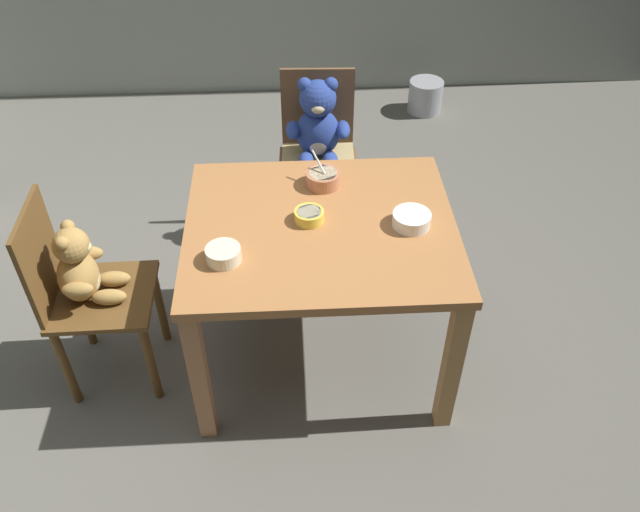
{
  "coord_description": "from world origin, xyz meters",
  "views": [
    {
      "loc": [
        -0.11,
        -1.93,
        2.28
      ],
      "look_at": [
        0.0,
        0.05,
        0.52
      ],
      "focal_mm": 36.69,
      "sensor_mm": 36.0,
      "label": 1
    }
  ],
  "objects_px": {
    "teddy_chair_near_left": "(84,280)",
    "porridge_bowl_white_near_right": "(412,219)",
    "teddy_chair_far_center": "(318,140)",
    "porridge_bowl_yellow_center": "(309,216)",
    "porridge_bowl_cream_near_left": "(223,254)",
    "metal_pail": "(425,96)",
    "dining_table": "(321,246)",
    "porridge_bowl_terracotta_far_center": "(323,178)"
  },
  "relations": [
    {
      "from": "teddy_chair_near_left",
      "to": "metal_pail",
      "type": "relative_size",
      "value": 3.72
    },
    {
      "from": "dining_table",
      "to": "porridge_bowl_white_near_right",
      "type": "distance_m",
      "value": 0.37
    },
    {
      "from": "porridge_bowl_terracotta_far_center",
      "to": "dining_table",
      "type": "bearing_deg",
      "value": -95.09
    },
    {
      "from": "teddy_chair_near_left",
      "to": "porridge_bowl_white_near_right",
      "type": "relative_size",
      "value": 5.97
    },
    {
      "from": "dining_table",
      "to": "porridge_bowl_cream_near_left",
      "type": "bearing_deg",
      "value": -152.8
    },
    {
      "from": "porridge_bowl_terracotta_far_center",
      "to": "metal_pail",
      "type": "height_order",
      "value": "porridge_bowl_terracotta_far_center"
    },
    {
      "from": "porridge_bowl_yellow_center",
      "to": "porridge_bowl_cream_near_left",
      "type": "bearing_deg",
      "value": -146.12
    },
    {
      "from": "dining_table",
      "to": "porridge_bowl_white_near_right",
      "type": "xyz_separation_m",
      "value": [
        0.34,
        -0.02,
        0.14
      ]
    },
    {
      "from": "porridge_bowl_yellow_center",
      "to": "porridge_bowl_white_near_right",
      "type": "relative_size",
      "value": 0.78
    },
    {
      "from": "porridge_bowl_terracotta_far_center",
      "to": "porridge_bowl_yellow_center",
      "type": "bearing_deg",
      "value": -105.74
    },
    {
      "from": "porridge_bowl_white_near_right",
      "to": "porridge_bowl_terracotta_far_center",
      "type": "height_order",
      "value": "porridge_bowl_terracotta_far_center"
    },
    {
      "from": "teddy_chair_near_left",
      "to": "porridge_bowl_terracotta_far_center",
      "type": "xyz_separation_m",
      "value": [
        0.95,
        0.32,
        0.22
      ]
    },
    {
      "from": "teddy_chair_far_center",
      "to": "metal_pail",
      "type": "height_order",
      "value": "teddy_chair_far_center"
    },
    {
      "from": "teddy_chair_near_left",
      "to": "porridge_bowl_yellow_center",
      "type": "bearing_deg",
      "value": 4.39
    },
    {
      "from": "teddy_chair_far_center",
      "to": "metal_pail",
      "type": "relative_size",
      "value": 3.85
    },
    {
      "from": "dining_table",
      "to": "porridge_bowl_yellow_center",
      "type": "height_order",
      "value": "porridge_bowl_yellow_center"
    },
    {
      "from": "dining_table",
      "to": "porridge_bowl_cream_near_left",
      "type": "xyz_separation_m",
      "value": [
        -0.36,
        -0.18,
        0.14
      ]
    },
    {
      "from": "porridge_bowl_yellow_center",
      "to": "porridge_bowl_terracotta_far_center",
      "type": "xyz_separation_m",
      "value": [
        0.07,
        0.23,
        0.01
      ]
    },
    {
      "from": "porridge_bowl_cream_near_left",
      "to": "teddy_chair_near_left",
      "type": "bearing_deg",
      "value": 167.27
    },
    {
      "from": "porridge_bowl_yellow_center",
      "to": "metal_pail",
      "type": "height_order",
      "value": "porridge_bowl_yellow_center"
    },
    {
      "from": "porridge_bowl_cream_near_left",
      "to": "porridge_bowl_terracotta_far_center",
      "type": "bearing_deg",
      "value": 49.49
    },
    {
      "from": "teddy_chair_far_center",
      "to": "teddy_chair_near_left",
      "type": "relative_size",
      "value": 1.03
    },
    {
      "from": "dining_table",
      "to": "porridge_bowl_terracotta_far_center",
      "type": "height_order",
      "value": "porridge_bowl_terracotta_far_center"
    },
    {
      "from": "dining_table",
      "to": "teddy_chair_far_center",
      "type": "relative_size",
      "value": 1.15
    },
    {
      "from": "porridge_bowl_white_near_right",
      "to": "porridge_bowl_cream_near_left",
      "type": "relative_size",
      "value": 1.15
    },
    {
      "from": "teddy_chair_near_left",
      "to": "teddy_chair_far_center",
      "type": "bearing_deg",
      "value": 42.16
    },
    {
      "from": "dining_table",
      "to": "porridge_bowl_terracotta_far_center",
      "type": "distance_m",
      "value": 0.3
    },
    {
      "from": "porridge_bowl_white_near_right",
      "to": "porridge_bowl_cream_near_left",
      "type": "distance_m",
      "value": 0.72
    },
    {
      "from": "porridge_bowl_cream_near_left",
      "to": "dining_table",
      "type": "bearing_deg",
      "value": 27.2
    },
    {
      "from": "porridge_bowl_terracotta_far_center",
      "to": "porridge_bowl_cream_near_left",
      "type": "bearing_deg",
      "value": -130.51
    },
    {
      "from": "porridge_bowl_terracotta_far_center",
      "to": "porridge_bowl_cream_near_left",
      "type": "height_order",
      "value": "porridge_bowl_terracotta_far_center"
    },
    {
      "from": "teddy_chair_far_center",
      "to": "teddy_chair_near_left",
      "type": "xyz_separation_m",
      "value": [
        -0.96,
        -0.89,
        -0.05
      ]
    },
    {
      "from": "dining_table",
      "to": "porridge_bowl_cream_near_left",
      "type": "height_order",
      "value": "porridge_bowl_cream_near_left"
    },
    {
      "from": "porridge_bowl_terracotta_far_center",
      "to": "porridge_bowl_white_near_right",
      "type": "bearing_deg",
      "value": -41.47
    },
    {
      "from": "dining_table",
      "to": "porridge_bowl_white_near_right",
      "type": "relative_size",
      "value": 7.08
    },
    {
      "from": "teddy_chair_near_left",
      "to": "porridge_bowl_terracotta_far_center",
      "type": "height_order",
      "value": "teddy_chair_near_left"
    },
    {
      "from": "teddy_chair_far_center",
      "to": "porridge_bowl_white_near_right",
      "type": "xyz_separation_m",
      "value": [
        0.31,
        -0.86,
        0.17
      ]
    },
    {
      "from": "porridge_bowl_yellow_center",
      "to": "porridge_bowl_terracotta_far_center",
      "type": "bearing_deg",
      "value": 74.26
    },
    {
      "from": "teddy_chair_near_left",
      "to": "metal_pail",
      "type": "height_order",
      "value": "teddy_chair_near_left"
    },
    {
      "from": "teddy_chair_far_center",
      "to": "porridge_bowl_yellow_center",
      "type": "distance_m",
      "value": 0.83
    },
    {
      "from": "teddy_chair_far_center",
      "to": "porridge_bowl_cream_near_left",
      "type": "xyz_separation_m",
      "value": [
        -0.39,
        -1.02,
        0.17
      ]
    },
    {
      "from": "teddy_chair_near_left",
      "to": "porridge_bowl_white_near_right",
      "type": "height_order",
      "value": "teddy_chair_near_left"
    }
  ]
}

